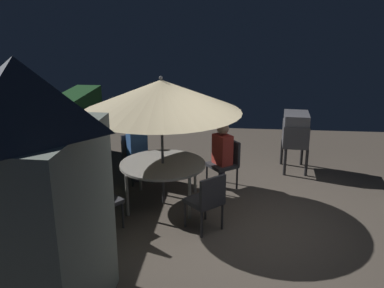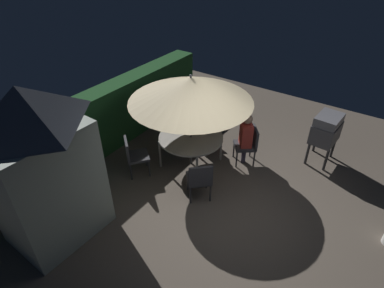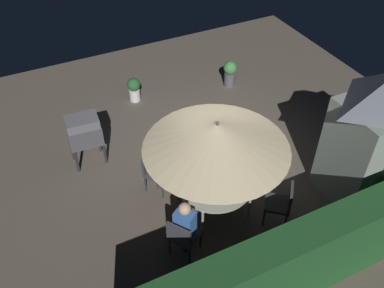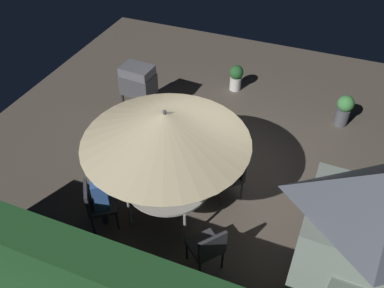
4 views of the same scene
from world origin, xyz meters
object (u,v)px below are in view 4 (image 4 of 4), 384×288
chair_toward_hedge (208,247)px  person_in_red (153,134)px  garden_shed (363,254)px  chair_far_side (97,203)px  bbq_grill (138,81)px  chair_near_shed (153,142)px  person_in_blue (100,191)px  chair_toward_house (232,173)px  potted_plant_by_shed (236,77)px  patio_umbrella (165,128)px  potted_plant_by_grill (344,109)px  patio_table (169,184)px

chair_toward_hedge → person_in_red: (1.75, -1.79, 0.26)m
garden_shed → chair_far_side: bearing=-2.2°
garden_shed → bbq_grill: size_ratio=2.36×
person_in_red → bbq_grill: bearing=-53.5°
chair_near_shed → person_in_red: (-0.05, 0.07, 0.26)m
person_in_red → person_in_blue: size_ratio=1.00×
chair_toward_house → person_in_blue: (1.77, 1.44, 0.26)m
potted_plant_by_shed → patio_umbrella: bearing=91.4°
chair_far_side → chair_toward_house: same height
garden_shed → potted_plant_by_grill: size_ratio=3.88×
chair_far_side → person_in_red: bearing=-98.1°
garden_shed → patio_table: bearing=-15.9°
potted_plant_by_grill → person_in_blue: size_ratio=0.58×
patio_umbrella → person_in_blue: size_ratio=2.06×
chair_toward_hedge → patio_umbrella: bearing=-39.2°
chair_toward_house → potted_plant_by_shed: chair_toward_house is taller
chair_toward_house → potted_plant_by_grill: chair_toward_house is taller
chair_near_shed → chair_far_side: size_ratio=1.00×
potted_plant_by_shed → person_in_blue: 4.90m
chair_toward_hedge → chair_far_side: bearing=-3.7°
garden_shed → potted_plant_by_shed: 5.96m
garden_shed → bbq_grill: 5.79m
garden_shed → patio_umbrella: size_ratio=1.09×
garden_shed → chair_near_shed: garden_shed is taller
patio_table → person_in_blue: bearing=34.8°
chair_toward_hedge → garden_shed: bearing=179.3°
chair_toward_house → person_in_blue: 2.30m
chair_toward_house → person_in_red: 1.64m
patio_umbrella → person_in_blue: patio_umbrella is taller
bbq_grill → patio_table: bearing=126.9°
chair_near_shed → potted_plant_by_grill: size_ratio=1.23×
garden_shed → chair_toward_house: garden_shed is taller
potted_plant_by_grill → person_in_blue: bearing=51.8°
chair_near_shed → patio_table: bearing=127.5°
chair_near_shed → person_in_red: person_in_red is taller
garden_shed → patio_umbrella: garden_shed is taller
patio_umbrella → person_in_red: patio_umbrella is taller
patio_table → bbq_grill: bbq_grill is taller
garden_shed → chair_near_shed: size_ratio=3.14×
chair_far_side → person_in_red: size_ratio=0.71×
person_in_blue → patio_umbrella: bearing=-145.2°
chair_toward_hedge → potted_plant_by_grill: bearing=-108.3°
patio_umbrella → bbq_grill: size_ratio=2.16×
patio_table → potted_plant_by_grill: patio_table is taller
chair_toward_house → person_in_red: (1.61, -0.17, 0.26)m
patio_umbrella → chair_toward_hedge: (-1.00, 0.81, -1.35)m
chair_far_side → chair_toward_house: (-1.84, -1.49, 0.00)m
chair_toward_house → chair_toward_hedge: bearing=95.1°
patio_table → person_in_red: person_in_red is taller
patio_table → person_in_blue: person_in_blue is taller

